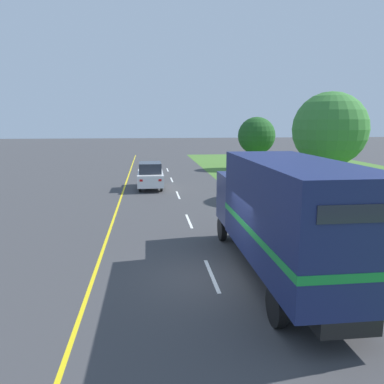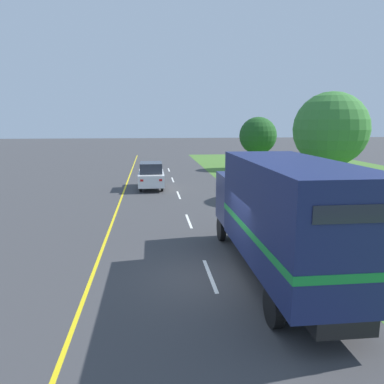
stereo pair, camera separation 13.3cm
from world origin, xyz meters
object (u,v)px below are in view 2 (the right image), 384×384
Objects in this scene: highway_sign at (307,182)px; roadside_tree_far at (258,136)px; roadside_tree_mid at (329,138)px; lead_car_white at (151,175)px; horse_trailer_truck at (281,214)px; roadside_tree_near at (331,130)px.

roadside_tree_far reaches higher than highway_sign.
roadside_tree_mid reaches higher than highway_sign.
lead_car_white is at bearing -175.89° from roadside_tree_mid.
roadside_tree_far is at bearing 107.78° from roadside_tree_mid.
horse_trailer_truck is at bearing -104.64° from roadside_tree_far.
roadside_tree_mid is (13.77, 0.99, 2.56)m from lead_car_white.
highway_sign is at bearing -129.75° from roadside_tree_near.
roadside_tree_far is (6.97, 26.67, 1.29)m from horse_trailer_truck.
lead_car_white is 1.57× the size of highway_sign.
roadside_tree_mid is at bearing 60.34° from horse_trailer_truck.
horse_trailer_truck is 2.19× the size of lead_car_white.
roadside_tree_near is at bearing 50.25° from highway_sign.
roadside_tree_near reaches higher than lead_car_white.
highway_sign reaches higher than lead_car_white.
roadside_tree_far reaches higher than horse_trailer_truck.
highway_sign is (4.57, 8.70, -0.51)m from horse_trailer_truck.
lead_car_white is 14.04m from roadside_tree_mid.
lead_car_white is at bearing 103.14° from horse_trailer_truck.
roadside_tree_near reaches higher than roadside_tree_mid.
lead_car_white is (-3.84, 16.45, -1.11)m from horse_trailer_truck.
horse_trailer_truck is 16.93m from lead_car_white.
roadside_tree_far is (10.81, 10.23, 2.40)m from lead_car_white.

